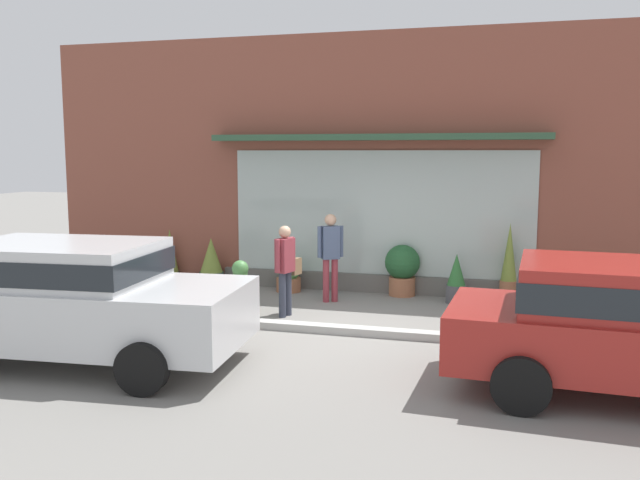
% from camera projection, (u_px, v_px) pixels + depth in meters
% --- Properties ---
extents(ground_plane, '(60.00, 60.00, 0.00)m').
position_uv_depth(ground_plane, '(338.00, 330.00, 10.50)').
color(ground_plane, gray).
extents(curb_strip, '(14.00, 0.24, 0.12)m').
position_uv_depth(curb_strip, '(335.00, 329.00, 10.30)').
color(curb_strip, '#B2B2AD').
rests_on(curb_strip, ground_plane).
extents(storefront, '(14.00, 0.81, 5.07)m').
position_uv_depth(storefront, '(377.00, 166.00, 13.22)').
color(storefront, brown).
rests_on(storefront, ground_plane).
extents(fire_hydrant, '(0.43, 0.41, 0.93)m').
position_uv_depth(fire_hydrant, '(240.00, 287.00, 11.51)').
color(fire_hydrant, '#4C8C47').
rests_on(fire_hydrant, ground_plane).
extents(pedestrian_with_handbag, '(0.32, 0.67, 1.54)m').
position_uv_depth(pedestrian_with_handbag, '(286.00, 264.00, 11.28)').
color(pedestrian_with_handbag, '#333847').
rests_on(pedestrian_with_handbag, ground_plane).
extents(pedestrian_passerby, '(0.43, 0.34, 1.64)m').
position_uv_depth(pedestrian_passerby, '(330.00, 251.00, 12.35)').
color(pedestrian_passerby, '#8E333D').
rests_on(pedestrian_passerby, ground_plane).
extents(parked_car_silver, '(4.56, 2.34, 1.60)m').
position_uv_depth(parked_car_silver, '(70.00, 295.00, 8.78)').
color(parked_car_silver, silver).
rests_on(parked_car_silver, ground_plane).
extents(potted_plant_trailing_edge, '(0.38, 0.38, 0.89)m').
position_uv_depth(potted_plant_trailing_edge, '(594.00, 284.00, 11.98)').
color(potted_plant_trailing_edge, '#B7B2A3').
rests_on(potted_plant_trailing_edge, ground_plane).
extents(potted_plant_window_right, '(0.37, 0.37, 0.92)m').
position_uv_depth(potted_plant_window_right, '(456.00, 280.00, 12.32)').
color(potted_plant_window_right, '#4C4C51').
rests_on(potted_plant_window_right, ground_plane).
extents(potted_plant_window_left, '(0.68, 0.68, 0.99)m').
position_uv_depth(potted_plant_window_left, '(402.00, 268.00, 12.96)').
color(potted_plant_window_left, '#9E6042').
rests_on(potted_plant_window_left, ground_plane).
extents(potted_plant_corner_tall, '(0.49, 0.49, 0.67)m').
position_uv_depth(potted_plant_corner_tall, '(289.00, 276.00, 13.36)').
color(potted_plant_corner_tall, '#9E6042').
rests_on(potted_plant_corner_tall, ground_plane).
extents(potted_plant_window_center, '(0.37, 0.37, 1.14)m').
position_uv_depth(potted_plant_window_center, '(170.00, 257.00, 14.30)').
color(potted_plant_window_center, '#33473D').
rests_on(potted_plant_window_center, ground_plane).
extents(potted_plant_by_entrance, '(0.32, 0.32, 1.47)m').
position_uv_depth(potted_plant_by_entrance, '(509.00, 264.00, 12.41)').
color(potted_plant_by_entrance, '#9E6042').
rests_on(potted_plant_by_entrance, ground_plane).
extents(potted_plant_near_hydrant, '(0.51, 0.51, 1.01)m').
position_uv_depth(potted_plant_near_hydrant, '(211.00, 263.00, 13.87)').
color(potted_plant_near_hydrant, '#33473D').
rests_on(potted_plant_near_hydrant, ground_plane).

